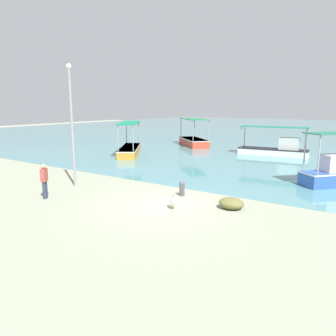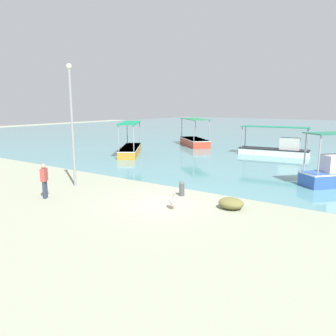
{
  "view_description": "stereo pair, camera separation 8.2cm",
  "coord_description": "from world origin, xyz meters",
  "px_view_note": "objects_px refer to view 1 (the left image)",
  "views": [
    {
      "loc": [
        8.26,
        -11.68,
        4.47
      ],
      "look_at": [
        -1.47,
        2.66,
        1.1
      ],
      "focal_mm": 35.0,
      "sensor_mm": 36.0,
      "label": 1
    },
    {
      "loc": [
        8.33,
        -11.63,
        4.47
      ],
      "look_at": [
        -1.47,
        2.66,
        1.1
      ],
      "focal_mm": 35.0,
      "sensor_mm": 36.0,
      "label": 2
    }
  ],
  "objects_px": {
    "fishing_boat_far_left": "(194,141)",
    "fisherman_standing": "(44,180)",
    "fishing_boat_far_right": "(130,148)",
    "lamp_post": "(72,120)",
    "mooring_bollard": "(182,188)",
    "net_pile": "(231,203)",
    "pelican": "(173,201)",
    "fishing_boat_near_right": "(276,149)"
  },
  "relations": [
    {
      "from": "fishing_boat_far_right",
      "to": "net_pile",
      "type": "height_order",
      "value": "fishing_boat_far_right"
    },
    {
      "from": "lamp_post",
      "to": "mooring_bollard",
      "type": "xyz_separation_m",
      "value": [
        5.94,
        1.67,
        -3.24
      ]
    },
    {
      "from": "lamp_post",
      "to": "pelican",
      "type": "bearing_deg",
      "value": -2.8
    },
    {
      "from": "lamp_post",
      "to": "fishing_boat_far_left",
      "type": "bearing_deg",
      "value": 100.36
    },
    {
      "from": "lamp_post",
      "to": "fisherman_standing",
      "type": "bearing_deg",
      "value": -73.81
    },
    {
      "from": "fishing_boat_far_right",
      "to": "net_pile",
      "type": "xyz_separation_m",
      "value": [
        14.1,
        -9.65,
        -0.29
      ]
    },
    {
      "from": "mooring_bollard",
      "to": "net_pile",
      "type": "bearing_deg",
      "value": -10.47
    },
    {
      "from": "fishing_boat_far_left",
      "to": "pelican",
      "type": "relative_size",
      "value": 6.49
    },
    {
      "from": "pelican",
      "to": "fisherman_standing",
      "type": "distance_m",
      "value": 6.39
    },
    {
      "from": "mooring_bollard",
      "to": "net_pile",
      "type": "relative_size",
      "value": 0.68
    },
    {
      "from": "lamp_post",
      "to": "fisherman_standing",
      "type": "height_order",
      "value": "lamp_post"
    },
    {
      "from": "fishing_boat_far_right",
      "to": "fisherman_standing",
      "type": "xyz_separation_m",
      "value": [
        6.01,
        -13.21,
        0.37
      ]
    },
    {
      "from": "fishing_boat_near_right",
      "to": "lamp_post",
      "type": "height_order",
      "value": "lamp_post"
    },
    {
      "from": "fishing_boat_far_left",
      "to": "fisherman_standing",
      "type": "relative_size",
      "value": 3.07
    },
    {
      "from": "fisherman_standing",
      "to": "lamp_post",
      "type": "bearing_deg",
      "value": 106.19
    },
    {
      "from": "fishing_boat_near_right",
      "to": "pelican",
      "type": "height_order",
      "value": "fishing_boat_near_right"
    },
    {
      "from": "fishing_boat_far_left",
      "to": "lamp_post",
      "type": "height_order",
      "value": "lamp_post"
    },
    {
      "from": "fishing_boat_near_right",
      "to": "net_pile",
      "type": "relative_size",
      "value": 5.49
    },
    {
      "from": "fishing_boat_near_right",
      "to": "fishing_boat_far_left",
      "type": "bearing_deg",
      "value": 168.37
    },
    {
      "from": "fishing_boat_far_left",
      "to": "fishing_boat_near_right",
      "type": "distance_m",
      "value": 9.72
    },
    {
      "from": "fishing_boat_far_left",
      "to": "pelican",
      "type": "distance_m",
      "value": 22.3
    },
    {
      "from": "fishing_boat_far_left",
      "to": "net_pile",
      "type": "height_order",
      "value": "fishing_boat_far_left"
    },
    {
      "from": "fishing_boat_far_left",
      "to": "mooring_bollard",
      "type": "distance_m",
      "value": 20.16
    },
    {
      "from": "pelican",
      "to": "lamp_post",
      "type": "height_order",
      "value": "lamp_post"
    },
    {
      "from": "lamp_post",
      "to": "fisherman_standing",
      "type": "xyz_separation_m",
      "value": [
        0.7,
        -2.42,
        -2.74
      ]
    },
    {
      "from": "fishing_boat_far_right",
      "to": "fishing_boat_far_left",
      "type": "bearing_deg",
      "value": 78.61
    },
    {
      "from": "fishing_boat_far_left",
      "to": "net_pile",
      "type": "xyz_separation_m",
      "value": [
        12.36,
        -18.32,
        -0.33
      ]
    },
    {
      "from": "fishing_boat_far_right",
      "to": "pelican",
      "type": "distance_m",
      "value": 16.37
    },
    {
      "from": "fishing_boat_far_right",
      "to": "mooring_bollard",
      "type": "bearing_deg",
      "value": -39.05
    },
    {
      "from": "fishing_boat_far_left",
      "to": "mooring_bollard",
      "type": "height_order",
      "value": "fishing_boat_far_left"
    },
    {
      "from": "pelican",
      "to": "fishing_boat_far_left",
      "type": "bearing_deg",
      "value": 117.44
    },
    {
      "from": "fishing_boat_near_right",
      "to": "net_pile",
      "type": "xyz_separation_m",
      "value": [
        2.84,
        -16.36,
        -0.38
      ]
    },
    {
      "from": "fishing_boat_far_right",
      "to": "lamp_post",
      "type": "height_order",
      "value": "lamp_post"
    },
    {
      "from": "mooring_bollard",
      "to": "fishing_boat_far_left",
      "type": "bearing_deg",
      "value": 118.1
    },
    {
      "from": "fishing_boat_far_right",
      "to": "pelican",
      "type": "bearing_deg",
      "value": -42.77
    },
    {
      "from": "lamp_post",
      "to": "net_pile",
      "type": "height_order",
      "value": "lamp_post"
    },
    {
      "from": "fishing_boat_far_right",
      "to": "fishing_boat_near_right",
      "type": "bearing_deg",
      "value": 30.76
    },
    {
      "from": "fishing_boat_near_right",
      "to": "lamp_post",
      "type": "xyz_separation_m",
      "value": [
        -5.96,
        -17.5,
        3.02
      ]
    },
    {
      "from": "fishing_boat_near_right",
      "to": "pelican",
      "type": "xyz_separation_m",
      "value": [
        0.75,
        -17.83,
        -0.25
      ]
    },
    {
      "from": "fishing_boat_far_right",
      "to": "fishing_boat_near_right",
      "type": "xyz_separation_m",
      "value": [
        11.27,
        6.71,
        0.09
      ]
    },
    {
      "from": "fisherman_standing",
      "to": "fishing_boat_far_left",
      "type": "bearing_deg",
      "value": 101.02
    },
    {
      "from": "lamp_post",
      "to": "mooring_bollard",
      "type": "height_order",
      "value": "lamp_post"
    }
  ]
}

